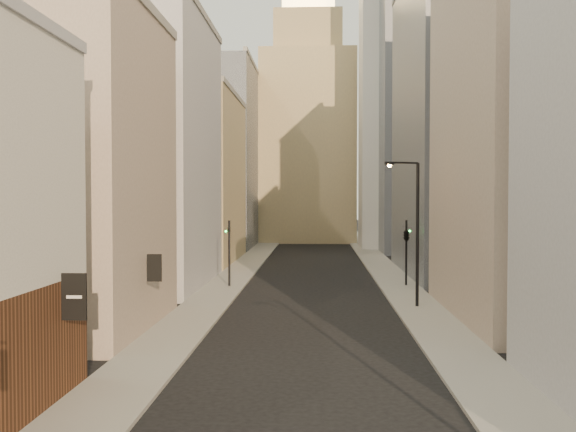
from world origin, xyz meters
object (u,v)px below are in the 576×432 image
Objects in this scene: streetlamp_mid at (414,225)px; traffic_light_right at (406,235)px; clock_tower at (308,125)px; white_tower at (392,105)px; traffic_light_left at (229,240)px.

streetlamp_mid is 1.77× the size of traffic_light_right.
clock_tower is 17.83m from white_tower.
traffic_light_right is at bearing -94.72° from white_tower.
clock_tower is 8.98× the size of traffic_light_right.
clock_tower is 60.86m from streetlamp_mid.
clock_tower is at bearing 128.16° from white_tower.
traffic_light_right is at bearing -155.24° from traffic_light_left.
clock_tower is at bearing -91.71° from traffic_light_right.
traffic_light_right is (13.15, 1.05, 0.39)m from traffic_light_left.
traffic_light_right is (-2.96, -35.82, -14.69)m from white_tower.
clock_tower reaches higher than traffic_light_left.
streetlamp_mid reaches higher than traffic_light_left.
white_tower is 42.97m from traffic_light_left.
streetlamp_mid is at bearing -94.78° from white_tower.
traffic_light_right is (8.04, -49.82, -13.72)m from clock_tower.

